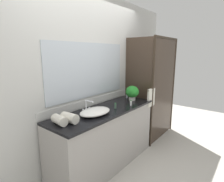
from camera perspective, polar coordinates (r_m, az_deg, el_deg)
ground_plane at (r=3.05m, az=-1.90°, el=-22.15°), size 8.00×8.00×0.00m
wall_back_with_mirror at (r=2.79m, az=-7.48°, el=3.48°), size 4.40×0.06×2.60m
vanity_cabinet at (r=2.83m, az=-2.12°, el=-14.49°), size 1.80×0.58×0.90m
shower_enclosure at (r=3.58m, az=13.72°, el=0.55°), size 1.20×0.59×2.00m
sink_basin at (r=2.44m, az=-5.34°, el=-6.48°), size 0.47×0.32×0.08m
faucet at (r=2.54m, az=-7.96°, el=-5.27°), size 0.17×0.16×0.18m
potted_plant at (r=3.13m, az=6.38°, el=-0.39°), size 0.23×0.23×0.25m
amenity_bottle_conditioner at (r=2.84m, az=5.97°, el=-3.79°), size 0.03×0.03×0.09m
amenity_bottle_shampoo at (r=2.69m, az=1.08°, el=-4.69°), size 0.03×0.03×0.08m
amenity_bottle_lotion at (r=3.30m, az=4.68°, el=-1.46°), size 0.03×0.03×0.09m
rolled_towel_near_edge at (r=2.18m, az=-16.23°, el=-8.78°), size 0.13×0.22×0.11m
rolled_towel_middle at (r=2.21m, az=-13.16°, el=-8.24°), size 0.13×0.22×0.12m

